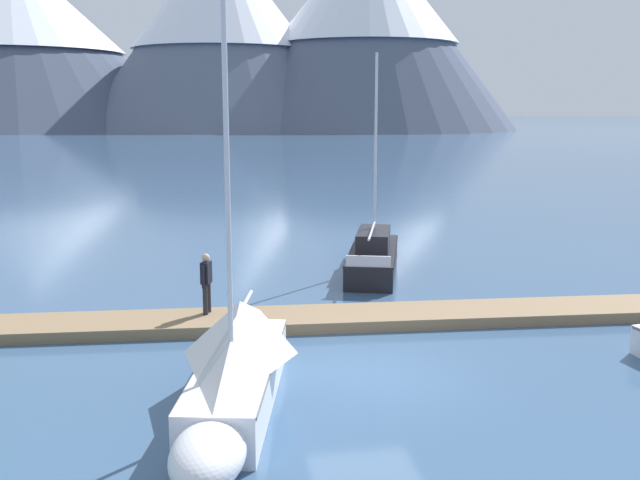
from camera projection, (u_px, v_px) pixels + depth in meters
ground_plane at (367, 374)px, 16.64m from camera, size 700.00×700.00×0.00m
mountain_west_summit at (14, 33)px, 185.27m from camera, size 90.84×90.84×44.18m
mountain_central_massif at (220, 23)px, 179.37m from camera, size 69.27×69.27×47.44m
mountain_shoulder_ridge at (366, 21)px, 180.64m from camera, size 75.16×75.16×48.64m
dock at (333, 318)px, 20.49m from camera, size 21.79×3.38×0.30m
sailboat_second_berth at (236, 362)px, 14.66m from camera, size 2.94×7.18×8.31m
sailboat_mid_dock_port at (374, 253)px, 27.27m from camera, size 3.69×7.65×7.83m
person_on_dock at (206, 280)px, 20.25m from camera, size 0.34×0.56×1.69m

